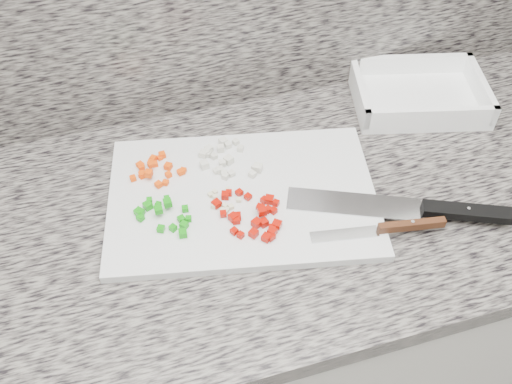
{
  "coord_description": "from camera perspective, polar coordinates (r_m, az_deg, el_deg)",
  "views": [
    {
      "loc": [
        -0.19,
        0.79,
        1.68
      ],
      "look_at": [
        0.0,
        1.44,
        0.94
      ],
      "focal_mm": 40.0,
      "sensor_mm": 36.0,
      "label": 1
    }
  ],
  "objects": [
    {
      "name": "chef_knife",
      "position": [
        1.05,
        16.8,
        -1.66
      ],
      "size": [
        0.38,
        0.19,
        0.02
      ],
      "rotation": [
        0.0,
        0.0,
        -0.41
      ],
      "color": "silver",
      "rests_on": "cutting_board"
    },
    {
      "name": "countertop",
      "position": [
        1.05,
        -0.29,
        -1.99
      ],
      "size": [
        3.96,
        0.64,
        0.04
      ],
      "primitive_type": "cube",
      "color": "slate",
      "rests_on": "cabinet"
    },
    {
      "name": "cutting_board",
      "position": [
        1.04,
        -1.37,
        -0.49
      ],
      "size": [
        0.54,
        0.41,
        0.02
      ],
      "primitive_type": "cube",
      "rotation": [
        0.0,
        0.0,
        -0.2
      ],
      "color": "silver",
      "rests_on": "countertop"
    },
    {
      "name": "green_pepper_pile",
      "position": [
        1.0,
        -9.26,
        -2.23
      ],
      "size": [
        0.1,
        0.1,
        0.02
      ],
      "color": "#11900D",
      "rests_on": "cutting_board"
    },
    {
      "name": "onion_pile",
      "position": [
        1.09,
        -3.16,
        3.36
      ],
      "size": [
        0.11,
        0.12,
        0.01
      ],
      "color": "beige",
      "rests_on": "cutting_board"
    },
    {
      "name": "carrot_pile",
      "position": [
        1.08,
        -10.0,
        2.28
      ],
      "size": [
        0.11,
        0.09,
        0.02
      ],
      "color": "#F64605",
      "rests_on": "cutting_board"
    },
    {
      "name": "garlic_pile",
      "position": [
        1.02,
        -3.38,
        -0.99
      ],
      "size": [
        0.06,
        0.06,
        0.01
      ],
      "color": "beige",
      "rests_on": "cutting_board"
    },
    {
      "name": "red_pepper_pile",
      "position": [
        0.99,
        -0.28,
        -2.41
      ],
      "size": [
        0.12,
        0.13,
        0.02
      ],
      "color": "#A80C02",
      "rests_on": "cutting_board"
    },
    {
      "name": "paring_knife",
      "position": [
        1.0,
        13.7,
        -3.47
      ],
      "size": [
        0.23,
        0.06,
        0.02
      ],
      "rotation": [
        0.0,
        0.0,
        -0.16
      ],
      "color": "silver",
      "rests_on": "cutting_board"
    },
    {
      "name": "cabinet",
      "position": [
        1.43,
        -0.22,
        -13.74
      ],
      "size": [
        3.92,
        0.62,
        0.86
      ],
      "primitive_type": "cube",
      "color": "silver",
      "rests_on": "ground"
    },
    {
      "name": "tray",
      "position": [
        1.28,
        15.92,
        9.26
      ],
      "size": [
        0.31,
        0.26,
        0.06
      ],
      "rotation": [
        0.0,
        0.0,
        -0.24
      ],
      "color": "white",
      "rests_on": "countertop"
    }
  ]
}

